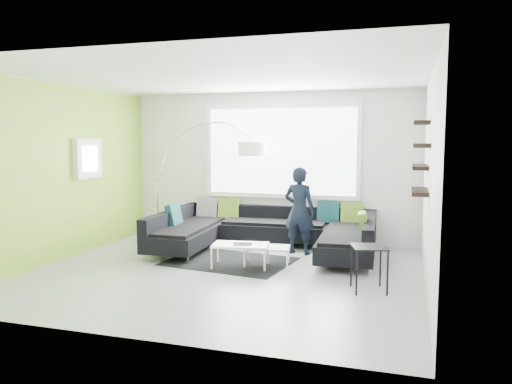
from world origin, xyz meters
TOP-DOWN VIEW (x-y plane):
  - ground at (0.00, 0.00)m, footprint 5.50×5.50m
  - room_shell at (0.04, 0.21)m, footprint 5.54×5.04m
  - sectional_sofa at (0.20, 1.41)m, footprint 3.73×2.41m
  - rug at (-0.17, 0.64)m, footprint 2.06×1.62m
  - coffee_table at (0.28, 0.49)m, footprint 1.16×0.79m
  - arc_lamp at (-1.99, 1.69)m, footprint 2.06×0.47m
  - side_table at (2.05, -0.27)m, footprint 0.52×0.52m
  - person at (0.77, 1.50)m, footprint 0.65×0.53m
  - laptop at (0.15, 0.32)m, footprint 0.35×0.29m

SIDE VIEW (x-z plane):
  - ground at x=0.00m, z-range 0.00..0.00m
  - rug at x=-0.17m, z-range 0.00..0.01m
  - coffee_table at x=0.28m, z-range 0.00..0.35m
  - side_table at x=2.05m, z-range 0.00..0.58m
  - sectional_sofa at x=0.20m, z-range -0.05..0.74m
  - laptop at x=0.15m, z-range 0.35..0.37m
  - person at x=0.77m, z-range 0.00..1.47m
  - arc_lamp at x=-1.99m, z-range 0.00..2.24m
  - room_shell at x=0.04m, z-range 0.40..3.22m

